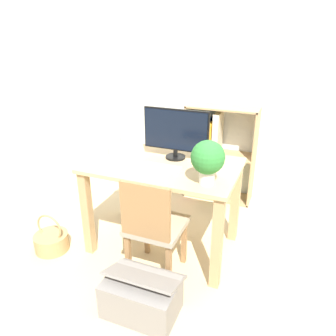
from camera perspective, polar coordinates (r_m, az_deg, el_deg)
ground_plane at (r=2.96m, az=-0.75°, el=-13.09°), size 10.00×10.00×0.00m
wall_back at (r=3.57m, az=7.07°, el=15.84°), size 8.00×0.05×2.60m
desk at (r=2.64m, az=-0.81°, el=-2.27°), size 1.19×0.74×0.77m
monitor at (r=2.62m, az=1.37°, el=6.37°), size 0.54×0.16×0.41m
keyboard at (r=2.48m, az=-1.37°, el=0.03°), size 0.31×0.12×0.02m
vase at (r=2.79m, az=-9.31°, el=4.62°), size 0.11×0.11×0.25m
potted_plant at (r=2.20m, az=6.94°, el=1.56°), size 0.23×0.23×0.31m
chair at (r=2.39m, az=-2.62°, el=-9.88°), size 0.40×0.40×0.83m
bookshelf at (r=3.59m, az=7.03°, el=2.22°), size 0.73×0.28×1.02m
basket at (r=3.02m, az=-19.63°, el=-11.85°), size 0.28×0.28×0.34m
storage_box at (r=2.31m, az=-4.66°, el=-21.29°), size 0.49×0.37×0.32m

